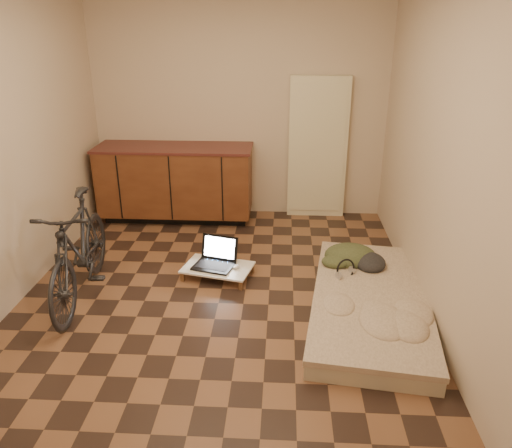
# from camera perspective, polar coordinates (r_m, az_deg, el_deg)

# --- Properties ---
(room_shell) EXTENTS (3.50, 4.00, 2.60)m
(room_shell) POSITION_cam_1_polar(r_m,az_deg,el_deg) (4.15, -4.41, 8.37)
(room_shell) COLOR brown
(room_shell) RESTS_ON ground
(cabinets) EXTENTS (1.84, 0.62, 0.91)m
(cabinets) POSITION_cam_1_polar(r_m,az_deg,el_deg) (6.12, -9.13, 4.72)
(cabinets) COLOR black
(cabinets) RESTS_ON ground
(appliance_panel) EXTENTS (0.70, 0.10, 1.70)m
(appliance_panel) POSITION_cam_1_polar(r_m,az_deg,el_deg) (6.12, 7.06, 8.57)
(appliance_panel) COLOR #F3EAC0
(appliance_panel) RESTS_ON ground
(bicycle) EXTENTS (0.60, 1.62, 1.03)m
(bicycle) POSITION_cam_1_polar(r_m,az_deg,el_deg) (4.53, -19.68, -2.23)
(bicycle) COLOR black
(bicycle) RESTS_ON ground
(futon) EXTENTS (1.20, 2.08, 0.17)m
(futon) POSITION_cam_1_polar(r_m,az_deg,el_deg) (4.36, 12.94, -8.76)
(futon) COLOR beige
(futon) RESTS_ON ground
(clothing_pile) EXTENTS (0.57, 0.50, 0.21)m
(clothing_pile) POSITION_cam_1_polar(r_m,az_deg,el_deg) (4.79, 11.31, -3.09)
(clothing_pile) COLOR #394226
(clothing_pile) RESTS_ON futon
(headphones) EXTENTS (0.28, 0.27, 0.14)m
(headphones) POSITION_cam_1_polar(r_m,az_deg,el_deg) (4.53, 10.22, -5.02)
(headphones) COLOR black
(headphones) RESTS_ON futon
(lap_desk) EXTENTS (0.72, 0.55, 0.11)m
(lap_desk) POSITION_cam_1_polar(r_m,az_deg,el_deg) (4.81, -4.40, -5.00)
(lap_desk) COLOR brown
(lap_desk) RESTS_ON ground
(laptop) EXTENTS (0.44, 0.42, 0.25)m
(laptop) POSITION_cam_1_polar(r_m,az_deg,el_deg) (4.81, -4.64, -4.10)
(laptop) COLOR black
(laptop) RESTS_ON lap_desk
(mouse) EXTENTS (0.08, 0.10, 0.03)m
(mouse) POSITION_cam_1_polar(r_m,az_deg,el_deg) (4.76, -2.26, -4.88)
(mouse) COLOR white
(mouse) RESTS_ON lap_desk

